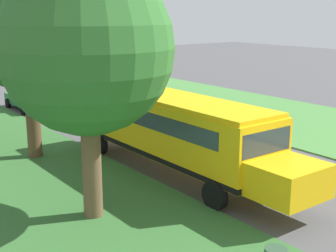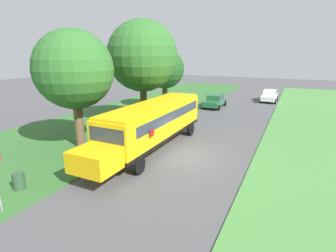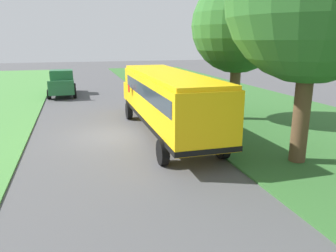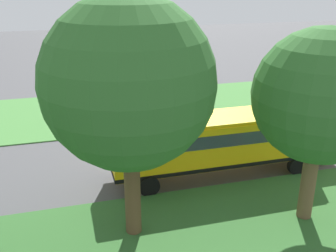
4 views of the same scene
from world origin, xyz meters
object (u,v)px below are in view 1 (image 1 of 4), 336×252
(school_bus, at_px, (173,126))
(car_green_nearest, at_px, (28,97))
(oak_tree_roadside_mid, at_px, (24,14))
(car_white_middle, at_px, (60,78))
(oak_tree_beside_bus, at_px, (85,49))

(school_bus, bearing_deg, car_green_nearest, 90.48)
(oak_tree_roadside_mid, bearing_deg, car_green_nearest, 70.49)
(oak_tree_roadside_mid, bearing_deg, school_bus, -54.01)
(school_bus, xyz_separation_m, car_green_nearest, (-0.13, 15.90, -1.05))
(car_white_middle, bearing_deg, car_green_nearest, -128.00)
(school_bus, distance_m, oak_tree_beside_bus, 6.21)
(school_bus, xyz_separation_m, oak_tree_roadside_mid, (-3.88, 5.34, 4.42))
(car_white_middle, bearing_deg, oak_tree_beside_bus, -112.31)
(oak_tree_beside_bus, bearing_deg, oak_tree_roadside_mid, 82.83)
(car_white_middle, bearing_deg, oak_tree_roadside_mid, -117.79)
(car_green_nearest, relative_size, oak_tree_beside_bus, 0.55)
(oak_tree_beside_bus, relative_size, oak_tree_roadside_mid, 0.86)
(car_green_nearest, distance_m, oak_tree_beside_bus, 18.97)
(oak_tree_beside_bus, bearing_deg, car_white_middle, 67.69)
(car_green_nearest, relative_size, oak_tree_roadside_mid, 0.47)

